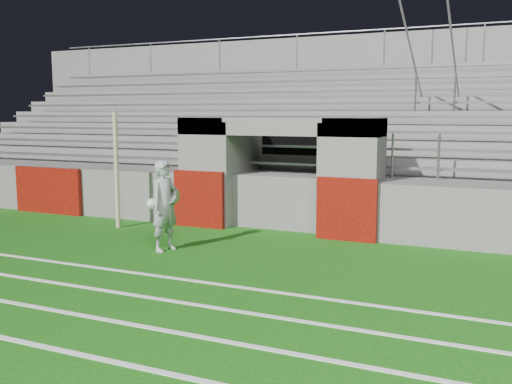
% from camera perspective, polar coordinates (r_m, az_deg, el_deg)
% --- Properties ---
extents(ground, '(90.00, 90.00, 0.00)m').
position_cam_1_polar(ground, '(10.39, -5.11, -7.20)').
color(ground, '#14550E').
rests_on(ground, ground).
extents(field_post, '(0.11, 0.11, 2.74)m').
position_cam_1_polar(field_post, '(13.81, -13.78, 2.12)').
color(field_post, '#C2B090').
rests_on(field_post, ground).
extents(stadium_structure, '(26.00, 8.48, 5.42)m').
position_cam_1_polar(stadium_structure, '(17.47, 7.72, 3.82)').
color(stadium_structure, '#63605E').
rests_on(stadium_structure, ground).
extents(goalkeeper_with_ball, '(0.55, 0.73, 1.79)m').
position_cam_1_polar(goalkeeper_with_ball, '(11.32, -9.11, -1.38)').
color(goalkeeper_with_ball, '#9EA4A7').
rests_on(goalkeeper_with_ball, ground).
extents(hose_coil, '(0.57, 0.15, 0.57)m').
position_cam_1_polar(hose_coil, '(13.99, -8.24, -0.42)').
color(hose_coil, '#0D4216').
rests_on(hose_coil, ground).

